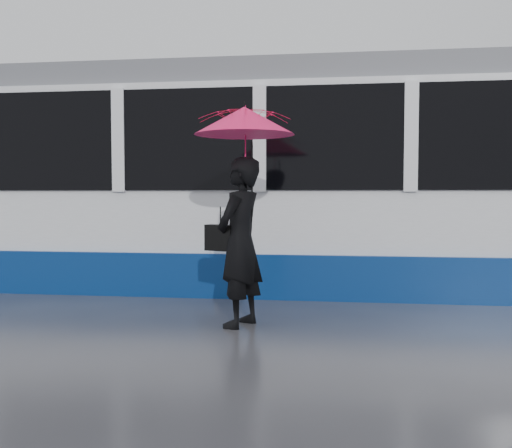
# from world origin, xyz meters

# --- Properties ---
(ground) EXTENTS (90.00, 90.00, 0.00)m
(ground) POSITION_xyz_m (0.00, 0.00, 0.00)
(ground) COLOR #2F2F34
(ground) RESTS_ON ground
(rails) EXTENTS (34.00, 1.51, 0.02)m
(rails) POSITION_xyz_m (0.00, 2.50, 0.01)
(rails) COLOR #3F3D38
(rails) RESTS_ON ground
(tram) EXTENTS (26.00, 2.56, 3.35)m
(tram) POSITION_xyz_m (2.41, 2.50, 1.64)
(tram) COLOR white
(tram) RESTS_ON ground
(woman) EXTENTS (0.65, 0.78, 1.85)m
(woman) POSITION_xyz_m (-0.10, -0.33, 0.92)
(woman) COLOR black
(woman) RESTS_ON ground
(umbrella) EXTENTS (1.39, 1.39, 1.25)m
(umbrella) POSITION_xyz_m (-0.05, -0.33, 2.02)
(umbrella) COLOR #F61488
(umbrella) RESTS_ON ground
(handbag) EXTENTS (0.36, 0.25, 0.47)m
(handbag) POSITION_xyz_m (-0.32, -0.31, 0.97)
(handbag) COLOR black
(handbag) RESTS_ON ground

